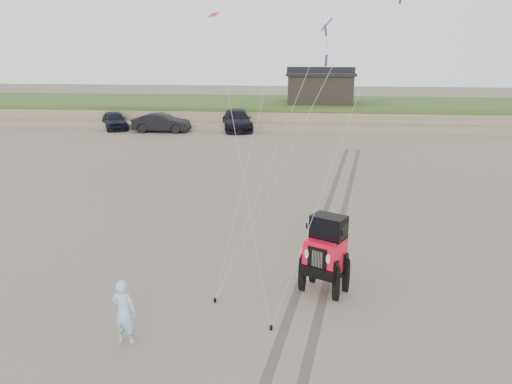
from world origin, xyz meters
TOP-DOWN VIEW (x-y plane):
  - ground at (0.00, 0.00)m, footprint 160.00×160.00m
  - dune_ridge at (0.00, 37.50)m, footprint 160.00×14.25m
  - cabin at (2.00, 37.00)m, footprint 6.40×5.40m
  - truck_a at (-15.90, 30.02)m, footprint 3.76×4.81m
  - truck_b at (-11.37, 28.85)m, footprint 4.85×1.81m
  - truck_c at (-5.19, 30.63)m, footprint 3.56×6.16m
  - jeep at (1.46, 1.54)m, footprint 4.27×5.44m
  - man at (-3.47, -1.63)m, footprint 0.66×0.48m
  - stake_main at (-1.65, 0.57)m, footprint 0.08×0.08m
  - stake_aux at (0.05, -0.71)m, footprint 0.08×0.08m
  - tire_tracks at (2.00, 8.00)m, footprint 5.22×29.74m

SIDE VIEW (x-z plane):
  - ground at x=0.00m, z-range 0.00..0.00m
  - tire_tracks at x=2.00m, z-range 0.00..0.01m
  - stake_main at x=-1.65m, z-range 0.00..0.12m
  - stake_aux at x=0.05m, z-range 0.00..0.12m
  - truck_a at x=-15.90m, z-range 0.00..1.53m
  - truck_b at x=-11.37m, z-range 0.00..1.58m
  - dune_ridge at x=0.00m, z-range -0.04..1.68m
  - truck_c at x=-5.19m, z-range 0.00..1.68m
  - man at x=-3.47m, z-range 0.00..1.69m
  - jeep at x=1.46m, z-range 0.00..1.87m
  - cabin at x=2.00m, z-range 1.56..4.91m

